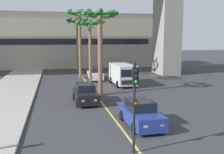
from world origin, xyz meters
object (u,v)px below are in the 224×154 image
(car_queue_third, at_px, (95,74))
(traffic_light_median_near, at_px, (135,95))
(car_queue_front, at_px, (86,94))
(palm_tree_mid_median, at_px, (79,24))
(car_queue_second, at_px, (141,114))
(palm_tree_near_median, at_px, (90,30))
(delivery_van, at_px, (123,74))
(palm_tree_far_median, at_px, (77,28))
(palm_tree_farthest_median, at_px, (100,26))

(car_queue_third, relative_size, traffic_light_median_near, 0.99)
(car_queue_front, bearing_deg, traffic_light_median_near, -84.35)
(palm_tree_mid_median, bearing_deg, car_queue_third, -45.99)
(car_queue_third, bearing_deg, palm_tree_mid_median, 134.01)
(car_queue_front, distance_m, car_queue_second, 7.00)
(car_queue_front, bearing_deg, palm_tree_near_median, 79.68)
(delivery_van, xyz_separation_m, palm_tree_mid_median, (-4.17, 6.37, 5.91))
(car_queue_second, height_order, palm_tree_far_median, palm_tree_far_median)
(palm_tree_near_median, distance_m, palm_tree_mid_median, 5.23)
(delivery_van, bearing_deg, car_queue_front, -124.62)
(traffic_light_median_near, bearing_deg, palm_tree_mid_median, 90.17)
(palm_tree_farthest_median, bearing_deg, delivery_van, 54.59)
(delivery_van, bearing_deg, car_queue_third, 118.18)
(palm_tree_mid_median, bearing_deg, palm_tree_farthest_median, -85.93)
(traffic_light_median_near, relative_size, palm_tree_near_median, 0.57)
(traffic_light_median_near, bearing_deg, delivery_van, 76.91)
(palm_tree_far_median, bearing_deg, delivery_van, -71.77)
(car_queue_second, height_order, palm_tree_mid_median, palm_tree_mid_median)
(car_queue_front, height_order, palm_tree_farthest_median, palm_tree_farthest_median)
(traffic_light_median_near, xyz_separation_m, palm_tree_near_median, (0.57, 18.90, 3.50))
(car_queue_second, distance_m, palm_tree_far_median, 26.66)
(car_queue_second, bearing_deg, car_queue_third, 89.77)
(traffic_light_median_near, bearing_deg, palm_tree_near_median, 88.28)
(car_queue_front, xyz_separation_m, traffic_light_median_near, (1.01, -10.23, 1.99))
(car_queue_third, xyz_separation_m, palm_tree_far_median, (-1.48, 7.38, 6.18))
(car_queue_third, bearing_deg, car_queue_front, -102.42)
(car_queue_second, xyz_separation_m, palm_tree_mid_median, (-1.63, 20.28, 6.47))
(palm_tree_far_median, bearing_deg, palm_tree_mid_median, -92.29)
(palm_tree_far_median, bearing_deg, car_queue_second, -86.89)
(car_queue_second, bearing_deg, palm_tree_farthest_median, 95.24)
(car_queue_second, xyz_separation_m, palm_tree_near_median, (-0.99, 15.18, 5.49))
(car_queue_second, distance_m, palm_tree_mid_median, 21.35)
(palm_tree_far_median, relative_size, palm_tree_farthest_median, 1.06)
(car_queue_front, bearing_deg, car_queue_third, 77.58)
(delivery_van, distance_m, traffic_light_median_near, 18.16)
(palm_tree_near_median, bearing_deg, car_queue_second, -86.26)
(car_queue_third, height_order, palm_tree_far_median, palm_tree_far_median)
(palm_tree_far_median, bearing_deg, car_queue_third, -78.65)
(traffic_light_median_near, height_order, palm_tree_far_median, palm_tree_far_median)
(car_queue_second, bearing_deg, traffic_light_median_near, -112.74)
(car_queue_second, bearing_deg, palm_tree_near_median, 93.74)
(delivery_van, distance_m, palm_tree_far_median, 13.81)
(palm_tree_mid_median, distance_m, palm_tree_farthest_median, 11.19)
(palm_tree_farthest_median, bearing_deg, traffic_light_median_near, -93.20)
(car_queue_front, height_order, car_queue_second, same)
(delivery_van, distance_m, palm_tree_mid_median, 9.64)
(car_queue_third, height_order, palm_tree_mid_median, palm_tree_mid_median)
(palm_tree_mid_median, bearing_deg, palm_tree_near_median, -82.86)
(palm_tree_far_median, bearing_deg, palm_tree_near_median, -87.78)
(car_queue_second, xyz_separation_m, palm_tree_far_median, (-1.41, 25.90, 6.18))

